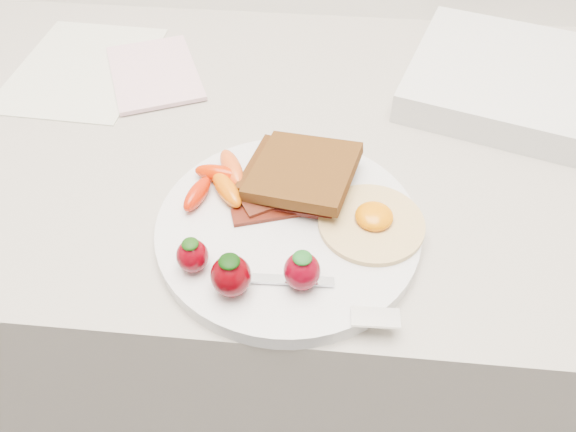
{
  "coord_description": "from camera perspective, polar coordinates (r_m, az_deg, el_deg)",
  "views": [
    {
      "loc": [
        0.05,
        1.15,
        1.34
      ],
      "look_at": [
        0.02,
        1.53,
        0.93
      ],
      "focal_mm": 35.0,
      "sensor_mm": 36.0,
      "label": 1
    }
  ],
  "objects": [
    {
      "name": "bacon_strips",
      "position": [
        0.58,
        -0.48,
        1.17
      ],
      "size": [
        0.11,
        0.08,
        0.01
      ],
      "color": "#41090B",
      "rests_on": "plate"
    },
    {
      "name": "counter",
      "position": [
        1.05,
        0.06,
        -10.98
      ],
      "size": [
        2.0,
        0.6,
        0.9
      ],
      "primitive_type": "cube",
      "color": "gray",
      "rests_on": "ground"
    },
    {
      "name": "paper_sheet",
      "position": [
        0.87,
        -20.15,
        13.94
      ],
      "size": [
        0.19,
        0.25,
        0.0
      ],
      "primitive_type": "cube",
      "rotation": [
        0.0,
        0.0,
        -0.05
      ],
      "color": "beige",
      "rests_on": "counter"
    },
    {
      "name": "baby_carrots",
      "position": [
        0.6,
        -6.89,
        3.63
      ],
      "size": [
        0.07,
        0.1,
        0.02
      ],
      "color": "red",
      "rests_on": "plate"
    },
    {
      "name": "toast_upper",
      "position": [
        0.59,
        1.57,
        4.57
      ],
      "size": [
        0.13,
        0.13,
        0.02
      ],
      "primitive_type": "cube",
      "rotation": [
        0.0,
        -0.1,
        -0.24
      ],
      "color": "#411B08",
      "rests_on": "toast_lower"
    },
    {
      "name": "notepad",
      "position": [
        0.83,
        -13.43,
        13.99
      ],
      "size": [
        0.17,
        0.2,
        0.01
      ],
      "primitive_type": "cube",
      "rotation": [
        0.0,
        0.0,
        0.41
      ],
      "color": "beige",
      "rests_on": "paper_sheet"
    },
    {
      "name": "strawberries",
      "position": [
        0.51,
        -4.39,
        -5.37
      ],
      "size": [
        0.13,
        0.06,
        0.05
      ],
      "color": "#5E0009",
      "rests_on": "plate"
    },
    {
      "name": "toast_lower",
      "position": [
        0.61,
        0.2,
        4.36
      ],
      "size": [
        0.11,
        0.11,
        0.01
      ],
      "primitive_type": "cube",
      "rotation": [
        0.0,
        0.0,
        -0.24
      ],
      "color": "black",
      "rests_on": "plate"
    },
    {
      "name": "fork",
      "position": [
        0.51,
        3.4,
        -8.14
      ],
      "size": [
        0.16,
        0.05,
        0.0
      ],
      "color": "silver",
      "rests_on": "plate"
    },
    {
      "name": "plate",
      "position": [
        0.58,
        0.0,
        -1.28
      ],
      "size": [
        0.27,
        0.27,
        0.02
      ],
      "primitive_type": "cylinder",
      "color": "silver",
      "rests_on": "counter"
    },
    {
      "name": "appliance",
      "position": [
        0.82,
        23.51,
        12.16
      ],
      "size": [
        0.37,
        0.33,
        0.04
      ],
      "primitive_type": "cube",
      "rotation": [
        0.0,
        0.0,
        -0.3
      ],
      "color": "silver",
      "rests_on": "counter"
    },
    {
      "name": "fried_egg",
      "position": [
        0.57,
        8.54,
        -0.53
      ],
      "size": [
        0.11,
        0.11,
        0.02
      ],
      "color": "beige",
      "rests_on": "plate"
    }
  ]
}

